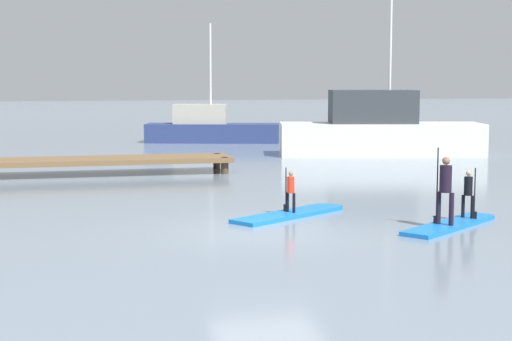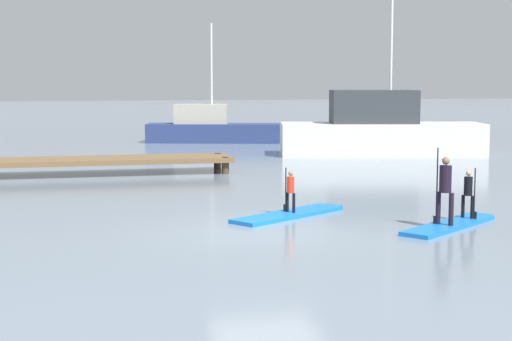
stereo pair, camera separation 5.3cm
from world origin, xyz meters
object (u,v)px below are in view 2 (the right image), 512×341
(paddleboard_far, at_px, (451,225))
(fishing_boat_white_large, at_px, (379,131))
(paddleboard_near, at_px, (290,214))
(paddler_child_solo, at_px, (290,189))
(motor_boat_small_navy, at_px, (211,129))
(paddler_adult, at_px, (445,186))
(paddler_child_front, at_px, (468,191))

(paddleboard_far, relative_size, fishing_boat_white_large, 0.34)
(paddleboard_near, bearing_deg, paddleboard_far, -35.23)
(paddleboard_near, relative_size, fishing_boat_white_large, 0.36)
(paddler_child_solo, distance_m, motor_boat_small_navy, 24.67)
(paddler_adult, distance_m, fishing_boat_white_large, 18.56)
(paddleboard_far, bearing_deg, paddleboard_near, 144.77)
(paddleboard_near, height_order, paddleboard_far, same)
(paddler_child_solo, bearing_deg, fishing_boat_white_large, 60.63)
(paddler_child_solo, xyz_separation_m, paddler_child_front, (4.01, -1.84, 0.07))
(paddleboard_near, distance_m, fishing_boat_white_large, 17.46)
(paddler_child_solo, bearing_deg, paddler_adult, -40.04)
(paddleboard_far, height_order, paddler_child_front, paddler_child_front)
(paddleboard_near, bearing_deg, fishing_boat_white_large, 60.65)
(paddleboard_near, height_order, paddler_child_front, paddler_child_front)
(paddler_adult, distance_m, paddler_child_front, 1.23)
(fishing_boat_white_large, bearing_deg, paddleboard_near, -119.35)
(paddler_adult, bearing_deg, paddleboard_near, 140.21)
(paddler_child_solo, bearing_deg, motor_boat_small_navy, 84.68)
(paddler_child_front, xyz_separation_m, fishing_boat_white_large, (4.53, 17.02, 0.38))
(paddleboard_far, distance_m, fishing_boat_white_large, 18.33)
(paddleboard_far, height_order, paddler_adult, paddler_adult)
(paddler_child_solo, relative_size, paddler_adult, 0.63)
(paddleboard_far, bearing_deg, paddler_adult, -144.77)
(paddleboard_near, xyz_separation_m, paddleboard_far, (3.31, -2.34, 0.00))
(motor_boat_small_navy, bearing_deg, paddleboard_near, -95.32)
(paddler_child_front, bearing_deg, motor_boat_small_navy, 93.74)
(fishing_boat_white_large, bearing_deg, motor_boat_small_navy, 123.65)
(paddler_adult, bearing_deg, paddler_child_front, 35.56)
(paddleboard_near, height_order, paddler_adult, paddler_adult)
(paddleboard_near, bearing_deg, paddler_adult, -39.79)
(paddler_child_front, bearing_deg, paddler_child_solo, 155.31)
(paddleboard_near, distance_m, paddler_child_solo, 0.64)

